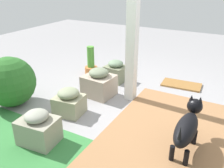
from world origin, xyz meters
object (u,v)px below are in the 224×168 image
stone_planter_near (99,83)px  stone_planter_far (38,128)px  round_shrub (10,82)px  dog (187,126)px  stone_planter_nearest (116,71)px  terracotta_pot_tall (91,65)px  porch_pillar (133,21)px  stone_planter_mid (69,102)px  doormat (181,85)px

stone_planter_near → stone_planter_far: size_ratio=1.07×
round_shrub → dog: 2.62m
stone_planter_nearest → terracotta_pot_tall: (0.56, -0.01, 0.02)m
stone_planter_near → dog: 1.76m
stone_planter_near → round_shrub: round_shrub is taller
porch_pillar → stone_planter_far: (0.48, 1.57, -1.06)m
dog → porch_pillar: bearing=-38.6°
stone_planter_mid → dog: (-1.67, 0.01, 0.14)m
terracotta_pot_tall → doormat: terracotta_pot_tall is taller
stone_planter_near → round_shrub: 1.38m
stone_planter_far → round_shrub: bearing=-26.1°
porch_pillar → stone_planter_near: porch_pillar is taller
stone_planter_near → stone_planter_far: stone_planter_near is taller
stone_planter_far → dog: size_ratio=0.59×
stone_planter_mid → terracotta_pot_tall: size_ratio=0.72×
stone_planter_mid → doormat: (-1.20, -1.77, -0.17)m
stone_planter_far → dog: bearing=-156.0°
stone_planter_far → round_shrub: (1.04, -0.51, 0.19)m
stone_planter_nearest → dog: 2.15m
stone_planter_nearest → doormat: 1.25m
stone_planter_far → terracotta_pot_tall: size_ratio=0.80×
round_shrub → dog: bearing=-175.8°
stone_planter_near → terracotta_pot_tall: bearing=-48.4°
stone_planter_nearest → stone_planter_near: 0.67m
porch_pillar → stone_planter_near: bearing=16.4°
stone_planter_near → stone_planter_mid: bearing=84.4°
porch_pillar → doormat: 1.66m
stone_planter_near → round_shrub: bearing=41.9°
doormat → stone_planter_nearest: bearing=18.5°
stone_planter_far → doormat: bearing=-113.9°
doormat → round_shrub: bearing=42.6°
stone_planter_mid → stone_planter_near: bearing=-95.6°
round_shrub → stone_planter_far: bearing=153.9°
stone_planter_near → terracotta_pot_tall: size_ratio=0.85×
stone_planter_near → doormat: (-1.13, -1.06, -0.20)m
stone_planter_near → stone_planter_mid: 0.71m
porch_pillar → round_shrub: bearing=34.8°
dog → doormat: (0.47, -1.78, -0.31)m
dog → doormat: bearing=-75.1°
round_shrub → stone_planter_near: bearing=-138.1°
stone_planter_far → dog: (-1.57, -0.70, 0.13)m
stone_planter_nearest → stone_planter_near: (-0.04, 0.67, 0.02)m
stone_planter_nearest → porch_pillar: bearing=136.7°
doormat → dog: bearing=104.9°
stone_planter_far → terracotta_pot_tall: (0.63, -2.10, 0.02)m
stone_planter_near → porch_pillar: bearing=-163.6°
porch_pillar → stone_planter_nearest: bearing=-43.3°
porch_pillar → dog: porch_pillar is taller
round_shrub → stone_planter_mid: bearing=-168.0°
terracotta_pot_tall → stone_planter_near: bearing=131.6°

